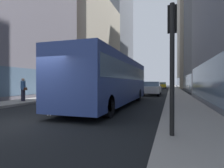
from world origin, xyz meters
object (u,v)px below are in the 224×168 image
object	(u,v)px
car_white_van	(152,88)
car_yellow_taxi	(162,85)
pedestrian_with_handbag	(23,89)
car_red_coupe	(146,85)
box_truck	(132,82)
traffic_light_near	(172,47)
transit_bus	(113,79)
dalmatian_dog	(53,104)

from	to	relation	value
car_white_van	car_yellow_taxi	size ratio (longest dim) A/B	1.12
car_yellow_taxi	pedestrian_with_handbag	xyz separation A→B (m)	(-8.29, -38.69, 0.19)
car_red_coupe	car_yellow_taxi	distance (m)	4.77
car_white_van	box_truck	size ratio (longest dim) A/B	0.63
car_white_van	traffic_light_near	bearing A→B (deg)	-83.02
car_red_coupe	traffic_light_near	world-z (taller)	traffic_light_near
transit_bus	box_truck	world-z (taller)	same
pedestrian_with_handbag	traffic_light_near	size ratio (longest dim) A/B	0.50
transit_bus	pedestrian_with_handbag	world-z (taller)	transit_bus
car_yellow_taxi	dalmatian_dog	bearing A→B (deg)	-94.35
car_red_coupe	dalmatian_dog	size ratio (longest dim) A/B	4.45
car_red_coupe	car_white_van	world-z (taller)	same
transit_bus	dalmatian_dog	xyz separation A→B (m)	(-1.61, -4.24, -1.26)
car_red_coupe	dalmatian_dog	xyz separation A→B (m)	(0.79, -39.60, -0.31)
car_white_van	box_truck	xyz separation A→B (m)	(-5.60, 15.22, 0.84)
transit_bus	car_white_van	world-z (taller)	transit_bus
transit_bus	car_white_van	size ratio (longest dim) A/B	2.45
car_yellow_taxi	box_truck	size ratio (longest dim) A/B	0.56
dalmatian_dog	pedestrian_with_handbag	size ratio (longest dim) A/B	0.57
pedestrian_with_handbag	traffic_light_near	distance (m)	11.98
car_red_coupe	pedestrian_with_handbag	bearing A→B (deg)	-96.78
box_truck	pedestrian_with_handbag	distance (m)	26.73
traffic_light_near	pedestrian_with_handbag	bearing A→B (deg)	150.85
car_yellow_taxi	box_truck	xyz separation A→B (m)	(-5.60, -12.10, 0.84)
dalmatian_dog	transit_bus	bearing A→B (deg)	69.19
car_white_van	box_truck	distance (m)	16.24
dalmatian_dog	pedestrian_with_handbag	world-z (taller)	pedestrian_with_handbag
box_truck	traffic_light_near	bearing A→B (deg)	-76.62
box_truck	traffic_light_near	distance (m)	33.29
car_red_coupe	car_white_van	distance (m)	25.06
transit_bus	car_red_coupe	xyz separation A→B (m)	(-2.40, 35.36, -0.95)
car_yellow_taxi	box_truck	world-z (taller)	box_truck
pedestrian_with_handbag	traffic_light_near	world-z (taller)	traffic_light_near
car_yellow_taxi	traffic_light_near	distance (m)	44.56
dalmatian_dog	traffic_light_near	size ratio (longest dim) A/B	0.28
traffic_light_near	car_red_coupe	bearing A→B (deg)	98.28
dalmatian_dog	pedestrian_with_handbag	bearing A→B (deg)	145.39
car_red_coupe	car_white_van	xyz separation A→B (m)	(4.00, -24.74, 0.00)
dalmatian_dog	car_yellow_taxi	bearing A→B (deg)	85.65
car_red_coupe	car_white_van	size ratio (longest dim) A/B	0.91
traffic_light_near	box_truck	bearing A→B (deg)	103.38
pedestrian_with_handbag	car_white_van	bearing A→B (deg)	53.88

